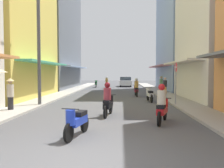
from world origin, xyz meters
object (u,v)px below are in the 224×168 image
motorbike_maroon (136,88)px  pedestrian_midway (165,86)px  motorbike_blue (77,121)px  utility_pole (39,44)px  street_sign_no_entry (176,78)px  motorbike_red (162,106)px  motorbike_white (150,94)px  motorbike_black (108,101)px  motorbike_silver (107,83)px  motorbike_green (96,84)px  parked_car (126,82)px  pedestrian_crossing (10,93)px  pedestrian_foreground (161,83)px

motorbike_maroon → pedestrian_midway: pedestrian_midway is taller
motorbike_maroon → motorbike_blue: (-2.67, -12.87, -0.20)m
utility_pole → street_sign_no_entry: utility_pole is taller
motorbike_blue → pedestrian_midway: (5.44, 14.51, 0.30)m
motorbike_red → motorbike_white: bearing=87.1°
motorbike_black → street_sign_no_entry: 5.32m
motorbike_silver → utility_pole: utility_pole is taller
street_sign_no_entry → motorbike_green: bearing=110.4°
motorbike_green → pedestrian_midway: size_ratio=1.13×
parked_car → utility_pole: (-5.58, -21.31, 3.00)m
parked_car → street_sign_no_entry: street_sign_no_entry is taller
motorbike_green → parked_car: bearing=30.3°
motorbike_maroon → pedestrian_midway: bearing=30.7°
motorbike_blue → motorbike_black: bearing=78.0°
motorbike_red → utility_pole: size_ratio=0.24×
motorbike_silver → parked_car: size_ratio=0.44×
motorbike_black → pedestrian_midway: pedestrian_midway is taller
motorbike_silver → pedestrian_midway: size_ratio=1.13×
motorbike_blue → street_sign_no_entry: 8.58m
motorbike_green → utility_pole: bearing=-94.2°
motorbike_red → pedestrian_crossing: size_ratio=0.99×
parked_car → street_sign_no_entry: bearing=-82.8°
motorbike_silver → street_sign_no_entry: bearing=-72.6°
pedestrian_midway → pedestrian_crossing: bearing=-134.4°
pedestrian_foreground → pedestrian_midway: bearing=-91.7°
motorbike_maroon → motorbike_green: bearing=110.9°
motorbike_green → street_sign_no_entry: size_ratio=0.68×
motorbike_blue → street_sign_no_entry: bearing=56.6°
pedestrian_foreground → motorbike_silver: bearing=131.8°
pedestrian_crossing → utility_pole: utility_pole is taller
motorbike_silver → pedestrian_midway: pedestrian_midway is taller
motorbike_maroon → motorbike_black: 9.43m
motorbike_maroon → street_sign_no_entry: size_ratio=0.68×
pedestrian_crossing → utility_pole: (0.77, 2.08, 2.76)m
motorbike_blue → pedestrian_crossing: pedestrian_crossing is taller
motorbike_blue → motorbike_red: bearing=35.5°
street_sign_no_entry → motorbike_black: bearing=-138.4°
motorbike_maroon → street_sign_no_entry: bearing=-70.8°
motorbike_white → pedestrian_crossing: 9.02m
motorbike_maroon → street_sign_no_entry: 6.20m
motorbike_blue → motorbike_white: same height
motorbike_white → motorbike_green: same height
motorbike_green → utility_pole: size_ratio=0.25×
motorbike_maroon → motorbike_red: 10.72m
parked_car → motorbike_red: bearing=-87.9°
motorbike_green → pedestrian_crossing: (-2.14, -20.93, 0.48)m
pedestrian_foreground → street_sign_no_entry: size_ratio=0.65×
pedestrian_crossing → motorbike_red: bearing=-18.3°
pedestrian_foreground → motorbike_green: bearing=132.1°
parked_car → street_sign_no_entry: 21.06m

